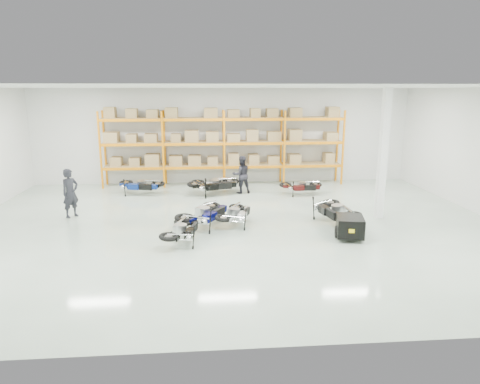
{
  "coord_description": "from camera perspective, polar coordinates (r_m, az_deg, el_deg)",
  "views": [
    {
      "loc": [
        -0.87,
        -13.6,
        4.4
      ],
      "look_at": [
        0.25,
        0.2,
        1.1
      ],
      "focal_mm": 32.0,
      "sensor_mm": 36.0,
      "label": 1
    }
  ],
  "objects": [
    {
      "name": "trailer",
      "position": [
        13.37,
        14.44,
        -4.44
      ],
      "size": [
        0.97,
        1.69,
        0.69
      ],
      "rotation": [
        0.0,
        0.0,
        -0.23
      ],
      "color": "black",
      "rests_on": "ground"
    },
    {
      "name": "person_back",
      "position": [
        18.62,
        0.19,
        2.33
      ],
      "size": [
        0.9,
        0.76,
        1.64
      ],
      "primitive_type": "imported",
      "rotation": [
        0.0,
        0.0,
        3.33
      ],
      "color": "black",
      "rests_on": "ground"
    },
    {
      "name": "pallet_rack",
      "position": [
        20.18,
        -2.17,
        7.3
      ],
      "size": [
        11.28,
        0.98,
        3.62
      ],
      "color": "orange",
      "rests_on": "ground"
    },
    {
      "name": "structural_column",
      "position": [
        15.5,
        18.52,
        4.74
      ],
      "size": [
        0.25,
        0.25,
        4.5
      ],
      "primitive_type": "cube",
      "color": "white",
      "rests_on": "ground"
    },
    {
      "name": "moto_back_d",
      "position": [
        18.56,
        8.21,
        1.09
      ],
      "size": [
        1.6,
        0.82,
        1.03
      ],
      "primitive_type": null,
      "rotation": [
        0.0,
        -0.09,
        1.55
      ],
      "color": "#3A0B0C",
      "rests_on": "ground"
    },
    {
      "name": "moto_back_b",
      "position": [
        18.66,
        -3.25,
        1.52
      ],
      "size": [
        1.93,
        1.11,
        1.19
      ],
      "primitive_type": null,
      "rotation": [
        0.0,
        -0.09,
        1.68
      ],
      "color": "#A8ADB1",
      "rests_on": "ground"
    },
    {
      "name": "person_left",
      "position": [
        16.22,
        -21.68,
        -0.13
      ],
      "size": [
        0.72,
        0.76,
        1.74
      ],
      "primitive_type": "imported",
      "rotation": [
        0.0,
        0.0,
        0.9
      ],
      "color": "#202129",
      "rests_on": "ground"
    },
    {
      "name": "moto_touring_right",
      "position": [
        14.77,
        12.5,
        -1.89
      ],
      "size": [
        1.24,
        2.03,
        1.24
      ],
      "primitive_type": null,
      "rotation": [
        0.0,
        -0.09,
        0.16
      ],
      "color": "black",
      "rests_on": "ground"
    },
    {
      "name": "moto_back_a",
      "position": [
        18.91,
        -13.21,
        1.27
      ],
      "size": [
        1.92,
        1.28,
        1.14
      ],
      "primitive_type": null,
      "rotation": [
        0.0,
        -0.09,
        1.33
      ],
      "color": "navy",
      "rests_on": "ground"
    },
    {
      "name": "moto_silver_left",
      "position": [
        14.23,
        -0.51,
        -2.48
      ],
      "size": [
        1.39,
        1.84,
        1.07
      ],
      "primitive_type": null,
      "rotation": [
        0.0,
        -0.09,
        2.75
      ],
      "color": "#B5B8BC",
      "rests_on": "ground"
    },
    {
      "name": "moto_back_c",
      "position": [
        18.35,
        -3.48,
        1.38
      ],
      "size": [
        2.11,
        1.46,
        1.24
      ],
      "primitive_type": null,
      "rotation": [
        0.0,
        -0.09,
        1.86
      ],
      "color": "black",
      "rests_on": "ground"
    },
    {
      "name": "room",
      "position": [
        13.79,
        -0.98,
        4.43
      ],
      "size": [
        18.0,
        18.0,
        18.0
      ],
      "color": "#B0C4B3",
      "rests_on": "ground"
    },
    {
      "name": "moto_black_far_left",
      "position": [
        12.69,
        -7.65,
        -4.6
      ],
      "size": [
        1.19,
        1.79,
        1.07
      ],
      "primitive_type": null,
      "rotation": [
        0.0,
        -0.09,
        2.9
      ],
      "color": "black",
      "rests_on": "ground"
    },
    {
      "name": "moto_blue_centre",
      "position": [
        14.05,
        -4.7,
        -2.37
      ],
      "size": [
        1.86,
        2.15,
        1.26
      ],
      "primitive_type": null,
      "rotation": [
        0.0,
        -0.09,
        2.57
      ],
      "color": "#070A4E",
      "rests_on": "ground"
    }
  ]
}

